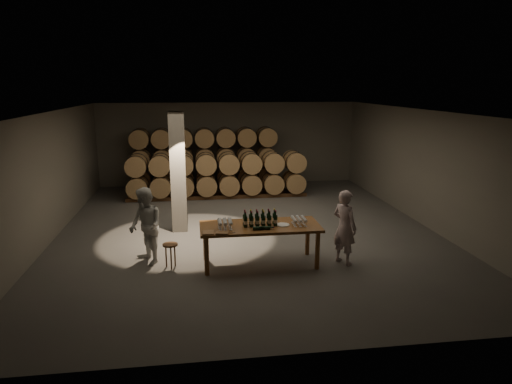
{
  "coord_description": "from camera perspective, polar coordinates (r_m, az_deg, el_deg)",
  "views": [
    {
      "loc": [
        -1.39,
        -11.85,
        3.88
      ],
      "look_at": [
        0.23,
        -0.23,
        1.1
      ],
      "focal_mm": 32.0,
      "sensor_mm": 36.0,
      "label": 1
    }
  ],
  "objects": [
    {
      "name": "glass_cluster_right",
      "position": [
        9.99,
        5.38,
        -3.4
      ],
      "size": [
        0.3,
        0.41,
        0.16
      ],
      "color": "silver",
      "rests_on": "tasting_table"
    },
    {
      "name": "barrel_stack_front",
      "position": [
        15.97,
        -4.84,
        2.25
      ],
      "size": [
        6.26,
        0.95,
        1.57
      ],
      "color": "#55311D",
      "rests_on": "ground"
    },
    {
      "name": "plate",
      "position": [
        9.93,
        3.36,
        -4.11
      ],
      "size": [
        0.29,
        0.29,
        0.02
      ],
      "primitive_type": "cylinder",
      "color": "white",
      "rests_on": "tasting_table"
    },
    {
      "name": "tasting_table",
      "position": [
        9.94,
        0.5,
        -4.74
      ],
      "size": [
        2.6,
        1.1,
        0.9
      ],
      "color": "brown",
      "rests_on": "ground"
    },
    {
      "name": "bottle_cluster",
      "position": [
        9.86,
        0.51,
        -3.52
      ],
      "size": [
        0.74,
        0.24,
        0.35
      ],
      "color": "black",
      "rests_on": "tasting_table"
    },
    {
      "name": "notebook_corner",
      "position": [
        9.45,
        -6.0,
        -5.06
      ],
      "size": [
        0.24,
        0.3,
        0.02
      ],
      "primitive_type": "cube",
      "rotation": [
        0.0,
        0.0,
        -0.06
      ],
      "color": "brown",
      "rests_on": "tasting_table"
    },
    {
      "name": "notebook_near",
      "position": [
        9.4,
        -4.24,
        -5.1
      ],
      "size": [
        0.29,
        0.25,
        0.03
      ],
      "primitive_type": "cube",
      "rotation": [
        0.0,
        0.0,
        -0.2
      ],
      "color": "brown",
      "rests_on": "tasting_table"
    },
    {
      "name": "pen",
      "position": [
        9.41,
        -2.99,
        -5.11
      ],
      "size": [
        0.12,
        0.02,
        0.01
      ],
      "primitive_type": "cylinder",
      "rotation": [
        0.0,
        1.57,
        0.09
      ],
      "color": "black",
      "rests_on": "tasting_table"
    },
    {
      "name": "person_woman",
      "position": [
        10.29,
        -13.62,
        -4.17
      ],
      "size": [
        0.97,
        1.04,
        1.71
      ],
      "primitive_type": "imported",
      "rotation": [
        0.0,
        0.0,
        -1.06
      ],
      "color": "silver",
      "rests_on": "ground"
    },
    {
      "name": "barrel_stack_back",
      "position": [
        17.27,
        -6.42,
        4.3
      ],
      "size": [
        5.48,
        0.95,
        2.31
      ],
      "color": "#55311D",
      "rests_on": "ground"
    },
    {
      "name": "person_man",
      "position": [
        10.19,
        11.02,
        -4.32
      ],
      "size": [
        0.66,
        0.73,
        1.67
      ],
      "primitive_type": "imported",
      "rotation": [
        0.0,
        0.0,
        2.13
      ],
      "color": "beige",
      "rests_on": "ground"
    },
    {
      "name": "stool",
      "position": [
        10.05,
        -10.66,
        -6.92
      ],
      "size": [
        0.32,
        0.32,
        0.54
      ],
      "rotation": [
        0.0,
        0.0,
        0.12
      ],
      "color": "#55311D",
      "rests_on": "ground"
    },
    {
      "name": "lying_bottles",
      "position": [
        9.6,
        0.74,
        -4.52
      ],
      "size": [
        0.46,
        0.08,
        0.08
      ],
      "color": "black",
      "rests_on": "tasting_table"
    },
    {
      "name": "room",
      "position": [
        12.27,
        -9.71,
        2.42
      ],
      "size": [
        12.0,
        12.0,
        12.0
      ],
      "color": "#585552",
      "rests_on": "ground"
    },
    {
      "name": "glass_cluster_left",
      "position": [
        9.72,
        -3.91,
        -3.75
      ],
      "size": [
        0.31,
        0.42,
        0.18
      ],
      "color": "silver",
      "rests_on": "tasting_table"
    }
  ]
}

